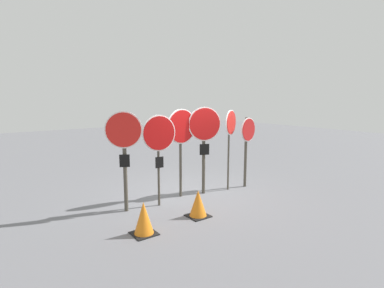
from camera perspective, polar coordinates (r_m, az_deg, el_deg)
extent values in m
plane|color=slate|center=(8.26, -0.19, -9.58)|extent=(40.00, 40.00, 0.00)
cylinder|color=#474238|center=(6.97, -12.66, -3.60)|extent=(0.09, 0.09, 2.26)
cylinder|color=white|center=(6.79, -12.91, 2.64)|extent=(0.75, 0.40, 0.83)
cylinder|color=red|center=(6.77, -12.92, 2.62)|extent=(0.69, 0.38, 0.77)
cube|color=black|center=(6.89, -12.72, -3.14)|extent=(0.21, 0.13, 0.29)
cylinder|color=#474238|center=(7.22, -6.40, -3.66)|extent=(0.06, 0.06, 2.10)
cylinder|color=white|center=(7.06, -6.31, 2.07)|extent=(0.86, 0.09, 0.86)
cylinder|color=#AD0F0F|center=(7.04, -6.25, 2.06)|extent=(0.80, 0.08, 0.80)
cube|color=black|center=(7.17, -6.22, -3.49)|extent=(0.20, 0.04, 0.26)
cylinder|color=#474238|center=(7.85, -2.21, -2.66)|extent=(0.07, 0.07, 2.09)
cylinder|color=white|center=(7.69, -1.98, 3.37)|extent=(0.90, 0.08, 0.90)
cylinder|color=#AD0F0F|center=(7.67, -1.89, 3.36)|extent=(0.84, 0.08, 0.84)
cylinder|color=#474238|center=(8.11, 2.23, -1.95)|extent=(0.09, 0.09, 2.19)
cylinder|color=white|center=(7.93, 2.42, 3.83)|extent=(0.86, 0.34, 0.90)
cylinder|color=red|center=(7.92, 2.46, 3.82)|extent=(0.80, 0.32, 0.84)
cube|color=black|center=(8.02, 2.39, -1.04)|extent=(0.26, 0.12, 0.29)
cylinder|color=#474238|center=(8.48, 6.96, -1.60)|extent=(0.05, 0.05, 2.17)
cylinder|color=white|center=(8.35, 7.39, 4.07)|extent=(0.65, 0.32, 0.70)
cylinder|color=red|center=(8.35, 7.51, 4.06)|extent=(0.59, 0.30, 0.64)
cylinder|color=#474238|center=(8.88, 10.18, -1.59)|extent=(0.08, 0.08, 2.05)
cylinder|color=white|center=(8.75, 10.65, 2.70)|extent=(0.69, 0.16, 0.70)
cylinder|color=red|center=(8.74, 10.75, 2.69)|extent=(0.63, 0.15, 0.64)
cube|color=black|center=(6.09, -9.12, -16.47)|extent=(0.45, 0.45, 0.02)
cone|color=orange|center=(5.96, -9.19, -13.67)|extent=(0.38, 0.38, 0.62)
cube|color=black|center=(6.82, 1.16, -13.51)|extent=(0.46, 0.46, 0.02)
cone|color=orange|center=(6.72, 1.16, -11.15)|extent=(0.38, 0.38, 0.58)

